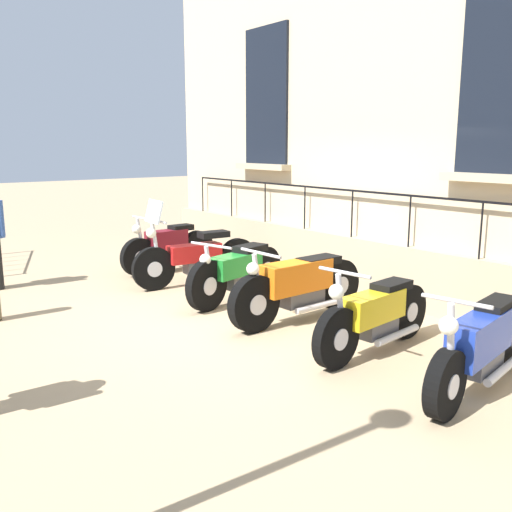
{
  "coord_description": "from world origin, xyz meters",
  "views": [
    {
      "loc": [
        4.29,
        5.79,
        2.27
      ],
      "look_at": [
        -0.16,
        0.0,
        0.8
      ],
      "focal_mm": 39.03,
      "sensor_mm": 36.0,
      "label": 1
    }
  ],
  "objects_px": {
    "motorcycle_maroon": "(169,248)",
    "motorcycle_yellow": "(375,316)",
    "motorcycle_red": "(196,257)",
    "motorcycle_orange": "(299,286)",
    "motorcycle_blue": "(481,347)",
    "motorcycle_green": "(237,272)"
  },
  "relations": [
    {
      "from": "motorcycle_blue",
      "to": "motorcycle_yellow",
      "type": "bearing_deg",
      "value": -88.61
    },
    {
      "from": "motorcycle_green",
      "to": "motorcycle_blue",
      "type": "bearing_deg",
      "value": 90.43
    },
    {
      "from": "motorcycle_red",
      "to": "motorcycle_green",
      "type": "xyz_separation_m",
      "value": [
        0.04,
        1.22,
        -0.02
      ]
    },
    {
      "from": "motorcycle_red",
      "to": "motorcycle_blue",
      "type": "height_order",
      "value": "motorcycle_red"
    },
    {
      "from": "motorcycle_maroon",
      "to": "motorcycle_green",
      "type": "height_order",
      "value": "motorcycle_maroon"
    },
    {
      "from": "motorcycle_maroon",
      "to": "motorcycle_yellow",
      "type": "bearing_deg",
      "value": 88.07
    },
    {
      "from": "motorcycle_blue",
      "to": "motorcycle_orange",
      "type": "bearing_deg",
      "value": -91.6
    },
    {
      "from": "motorcycle_green",
      "to": "motorcycle_blue",
      "type": "height_order",
      "value": "motorcycle_blue"
    },
    {
      "from": "motorcycle_orange",
      "to": "motorcycle_red",
      "type": "bearing_deg",
      "value": -88.6
    },
    {
      "from": "motorcycle_yellow",
      "to": "motorcycle_blue",
      "type": "relative_size",
      "value": 0.94
    },
    {
      "from": "motorcycle_red",
      "to": "motorcycle_yellow",
      "type": "xyz_separation_m",
      "value": [
        0.04,
        3.82,
        -0.04
      ]
    },
    {
      "from": "motorcycle_orange",
      "to": "motorcycle_blue",
      "type": "bearing_deg",
      "value": 88.4
    },
    {
      "from": "motorcycle_orange",
      "to": "motorcycle_blue",
      "type": "distance_m",
      "value": 2.62
    },
    {
      "from": "motorcycle_orange",
      "to": "motorcycle_blue",
      "type": "xyz_separation_m",
      "value": [
        0.07,
        2.62,
        -0.04
      ]
    },
    {
      "from": "motorcycle_green",
      "to": "motorcycle_orange",
      "type": "distance_m",
      "value": 1.24
    },
    {
      "from": "motorcycle_maroon",
      "to": "motorcycle_orange",
      "type": "bearing_deg",
      "value": 88.98
    },
    {
      "from": "motorcycle_red",
      "to": "motorcycle_green",
      "type": "distance_m",
      "value": 1.22
    },
    {
      "from": "motorcycle_yellow",
      "to": "motorcycle_orange",
      "type": "bearing_deg",
      "value": -94.33
    },
    {
      "from": "motorcycle_red",
      "to": "motorcycle_orange",
      "type": "xyz_separation_m",
      "value": [
        -0.06,
        2.45,
        0.01
      ]
    },
    {
      "from": "motorcycle_orange",
      "to": "motorcycle_blue",
      "type": "relative_size",
      "value": 1.04
    },
    {
      "from": "motorcycle_green",
      "to": "motorcycle_orange",
      "type": "bearing_deg",
      "value": 94.74
    },
    {
      "from": "motorcycle_blue",
      "to": "motorcycle_red",
      "type": "bearing_deg",
      "value": -90.15
    }
  ]
}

